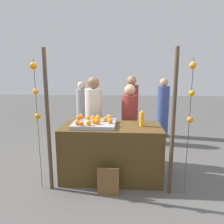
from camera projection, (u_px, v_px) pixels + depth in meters
ground_plane at (111, 177)px, 3.61m from camera, size 24.00×24.00×0.00m
stall_counter at (111, 152)px, 3.52m from camera, size 1.63×0.77×0.91m
orange_tray at (94, 124)px, 3.44m from camera, size 0.69×0.60×0.06m
orange_0 at (81, 116)px, 3.69m from camera, size 0.08×0.08×0.08m
orange_1 at (79, 117)px, 3.58m from camera, size 0.09×0.09×0.09m
orange_2 at (78, 122)px, 3.25m from camera, size 0.08×0.08×0.08m
orange_3 at (88, 117)px, 3.62m from camera, size 0.08×0.08×0.08m
orange_4 at (81, 123)px, 3.19m from camera, size 0.07×0.07×0.07m
orange_5 at (109, 117)px, 3.60m from camera, size 0.09×0.09×0.09m
orange_6 at (110, 121)px, 3.35m from camera, size 0.08×0.08×0.08m
orange_7 at (105, 119)px, 3.47m from camera, size 0.07×0.07×0.07m
orange_8 at (98, 117)px, 3.65m from camera, size 0.07×0.07×0.07m
orange_9 at (98, 118)px, 3.49m from camera, size 0.09×0.09×0.09m
orange_10 at (93, 117)px, 3.59m from camera, size 0.08×0.08×0.08m
orange_11 at (94, 121)px, 3.34m from camera, size 0.08×0.08×0.08m
orange_12 at (97, 121)px, 3.30m from camera, size 0.08×0.08×0.08m
orange_13 at (89, 123)px, 3.22m from camera, size 0.08×0.08×0.08m
juice_bottle at (142, 119)px, 3.39m from camera, size 0.08×0.08×0.25m
chalkboard_sign at (108, 182)px, 3.04m from camera, size 0.32×0.03×0.44m
vendor_left at (94, 123)px, 4.16m from camera, size 0.34×0.34×1.68m
vendor_right at (129, 126)px, 4.12m from camera, size 0.31×0.31×1.54m
crowd_person_0 at (95, 111)px, 5.59m from camera, size 0.31×0.31×1.55m
crowd_person_1 at (82, 111)px, 5.68m from camera, size 0.30×0.30×1.51m
crowd_person_2 at (163, 110)px, 5.72m from camera, size 0.32×0.32×1.60m
crowd_person_3 at (131, 112)px, 5.28m from camera, size 0.33×0.33×1.67m
canopy_post_left at (48, 123)px, 3.05m from camera, size 0.06×0.06×2.10m
canopy_post_right at (173, 125)px, 2.93m from camera, size 0.06×0.06×2.10m
garland_strand_left at (35, 89)px, 2.98m from camera, size 0.11×0.10×1.96m
garland_strand_right at (191, 94)px, 2.78m from camera, size 0.10×0.09×1.96m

